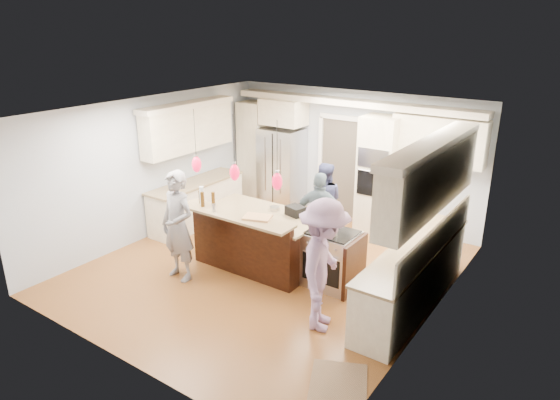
# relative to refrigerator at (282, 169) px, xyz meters

# --- Properties ---
(ground_plane) EXTENTS (6.00, 6.00, 0.00)m
(ground_plane) POSITION_rel_refrigerator_xyz_m (1.55, -2.64, -0.90)
(ground_plane) COLOR brown
(ground_plane) RESTS_ON ground
(room_shell) EXTENTS (5.54, 6.04, 2.72)m
(room_shell) POSITION_rel_refrigerator_xyz_m (1.55, -2.64, 0.92)
(room_shell) COLOR #B2BCC6
(room_shell) RESTS_ON ground
(refrigerator) EXTENTS (0.90, 0.70, 1.80)m
(refrigerator) POSITION_rel_refrigerator_xyz_m (0.00, 0.00, 0.00)
(refrigerator) COLOR #B7B7BC
(refrigerator) RESTS_ON ground
(oven_column) EXTENTS (0.72, 0.69, 2.30)m
(oven_column) POSITION_rel_refrigerator_xyz_m (2.30, 0.03, 0.25)
(oven_column) COLOR #F5EAC7
(oven_column) RESTS_ON ground
(back_upper_cabinets) EXTENTS (5.30, 0.61, 2.54)m
(back_upper_cabinets) POSITION_rel_refrigerator_xyz_m (0.80, 0.12, 0.77)
(back_upper_cabinets) COLOR #F5EAC7
(back_upper_cabinets) RESTS_ON ground
(right_counter_run) EXTENTS (0.64, 3.10, 2.51)m
(right_counter_run) POSITION_rel_refrigerator_xyz_m (3.99, -2.34, 0.16)
(right_counter_run) COLOR #F5EAC7
(right_counter_run) RESTS_ON ground
(left_cabinets) EXTENTS (0.64, 2.30, 2.51)m
(left_cabinets) POSITION_rel_refrigerator_xyz_m (-0.89, -1.84, 0.16)
(left_cabinets) COLOR #F5EAC7
(left_cabinets) RESTS_ON ground
(kitchen_island) EXTENTS (2.10, 1.46, 1.12)m
(kitchen_island) POSITION_rel_refrigerator_xyz_m (1.30, -2.57, -0.41)
(kitchen_island) COLOR black
(kitchen_island) RESTS_ON ground
(island_range) EXTENTS (0.82, 0.71, 0.92)m
(island_range) POSITION_rel_refrigerator_xyz_m (2.71, -2.49, -0.44)
(island_range) COLOR #B7B7BC
(island_range) RESTS_ON ground
(pendant_lights) EXTENTS (1.75, 0.15, 1.03)m
(pendant_lights) POSITION_rel_refrigerator_xyz_m (1.30, -3.15, 0.90)
(pendant_lights) COLOR black
(pendant_lights) RESTS_ON ground
(person_bar_end) EXTENTS (0.70, 0.49, 1.82)m
(person_bar_end) POSITION_rel_refrigerator_xyz_m (0.54, -3.69, 0.01)
(person_bar_end) COLOR gray
(person_bar_end) RESTS_ON ground
(person_far_left) EXTENTS (0.93, 0.86, 1.53)m
(person_far_left) POSITION_rel_refrigerator_xyz_m (1.67, -1.04, -0.13)
(person_far_left) COLOR navy
(person_far_left) RESTS_ON ground
(person_far_right) EXTENTS (1.00, 0.65, 1.59)m
(person_far_right) POSITION_rel_refrigerator_xyz_m (2.04, -1.79, -0.11)
(person_far_right) COLOR #4D616C
(person_far_right) RESTS_ON ground
(person_range_side) EXTENTS (1.04, 1.36, 1.86)m
(person_range_side) POSITION_rel_refrigerator_xyz_m (3.15, -3.57, 0.03)
(person_range_side) COLOR #A27EAA
(person_range_side) RESTS_ON ground
(floor_rug) EXTENTS (1.00, 1.15, 0.01)m
(floor_rug) POSITION_rel_refrigerator_xyz_m (3.95, -4.57, -0.89)
(floor_rug) COLOR #87694A
(floor_rug) RESTS_ON ground
(water_bottle) EXTENTS (0.09, 0.09, 0.31)m
(water_bottle) POSITION_rel_refrigerator_xyz_m (0.56, -3.14, 0.37)
(water_bottle) COLOR silver
(water_bottle) RESTS_ON kitchen_island
(beer_bottle_a) EXTENTS (0.07, 0.07, 0.21)m
(beer_bottle_a) POSITION_rel_refrigerator_xyz_m (0.49, -3.10, 0.33)
(beer_bottle_a) COLOR #432A0B
(beer_bottle_a) RESTS_ON kitchen_island
(beer_bottle_b) EXTENTS (0.07, 0.07, 0.25)m
(beer_bottle_b) POSITION_rel_refrigerator_xyz_m (0.64, -3.21, 0.35)
(beer_bottle_b) COLOR #432A0B
(beer_bottle_b) RESTS_ON kitchen_island
(beer_bottle_c) EXTENTS (0.06, 0.06, 0.24)m
(beer_bottle_c) POSITION_rel_refrigerator_xyz_m (0.77, -3.09, 0.34)
(beer_bottle_c) COLOR #432A0B
(beer_bottle_c) RESTS_ON kitchen_island
(drink_can) EXTENTS (0.07, 0.07, 0.13)m
(drink_can) POSITION_rel_refrigerator_xyz_m (0.96, -3.27, 0.29)
(drink_can) COLOR #B7B7BC
(drink_can) RESTS_ON kitchen_island
(cutting_board) EXTENTS (0.50, 0.42, 0.03)m
(cutting_board) POSITION_rel_refrigerator_xyz_m (1.69, -3.11, 0.24)
(cutting_board) COLOR tan
(cutting_board) RESTS_ON kitchen_island
(pot_large) EXTENTS (0.23, 0.23, 0.13)m
(pot_large) POSITION_rel_refrigerator_xyz_m (2.59, -2.43, 0.09)
(pot_large) COLOR #B7B7BC
(pot_large) RESTS_ON island_range
(pot_small) EXTENTS (0.20, 0.20, 0.10)m
(pot_small) POSITION_rel_refrigerator_xyz_m (2.72, -2.61, 0.07)
(pot_small) COLOR #B7B7BC
(pot_small) RESTS_ON island_range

